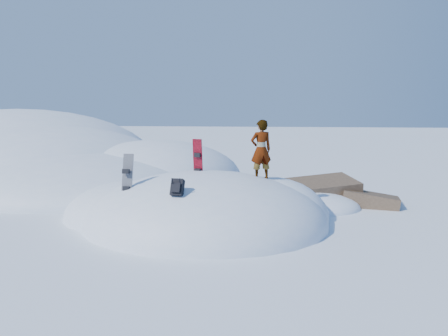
# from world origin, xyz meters

# --- Properties ---
(ground) EXTENTS (120.00, 120.00, 0.00)m
(ground) POSITION_xyz_m (0.00, 0.00, 0.00)
(ground) COLOR white
(ground) RESTS_ON ground
(snow_mound) EXTENTS (8.00, 6.00, 3.00)m
(snow_mound) POSITION_xyz_m (-0.17, 0.24, 0.00)
(snow_mound) COLOR white
(snow_mound) RESTS_ON ground
(snow_ridge) EXTENTS (21.50, 18.50, 6.40)m
(snow_ridge) POSITION_xyz_m (-10.43, 9.85, 0.00)
(snow_ridge) COLOR white
(snow_ridge) RESTS_ON ground
(rock_outcrop) EXTENTS (4.68, 4.41, 1.68)m
(rock_outcrop) POSITION_xyz_m (3.72, 3.01, 0.01)
(rock_outcrop) COLOR brown
(rock_outcrop) RESTS_ON ground
(snowboard_red) EXTENTS (0.31, 0.24, 1.54)m
(snowboard_red) POSITION_xyz_m (-0.27, 0.42, 1.65)
(snowboard_red) COLOR red
(snowboard_red) RESTS_ON snow_mound
(snowboard_dark) EXTENTS (0.33, 0.36, 1.53)m
(snowboard_dark) POSITION_xyz_m (-1.98, -0.89, 1.33)
(snowboard_dark) COLOR black
(snowboard_dark) RESTS_ON snow_mound
(backpack) EXTENTS (0.33, 0.42, 0.49)m
(backpack) POSITION_xyz_m (-0.40, -1.77, 1.38)
(backpack) COLOR black
(backpack) RESTS_ON snow_mound
(gear_pile) EXTENTS (0.93, 0.72, 0.24)m
(gear_pile) POSITION_xyz_m (-2.55, -1.20, 0.12)
(gear_pile) COLOR black
(gear_pile) RESTS_ON ground
(person) EXTENTS (0.74, 0.63, 1.72)m
(person) POSITION_xyz_m (1.56, 0.40, 2.11)
(person) COLOR slate
(person) RESTS_ON snow_mound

